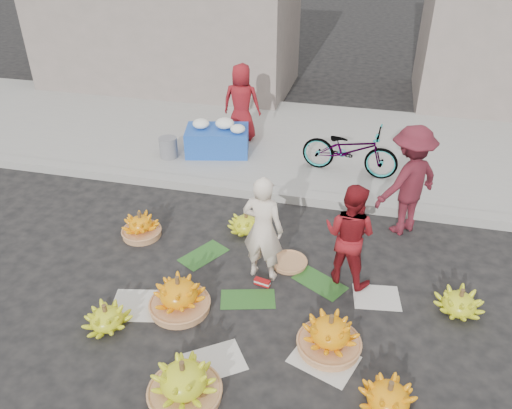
% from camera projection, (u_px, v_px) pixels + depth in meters
% --- Properties ---
extents(ground, '(80.00, 80.00, 0.00)m').
position_uv_depth(ground, '(260.00, 290.00, 6.13)').
color(ground, black).
rests_on(ground, ground).
extents(curb, '(40.00, 0.25, 0.15)m').
position_uv_depth(curb, '(292.00, 196.00, 7.91)').
color(curb, gray).
rests_on(curb, ground).
extents(sidewalk, '(40.00, 4.00, 0.12)m').
position_uv_depth(sidewalk, '(311.00, 143.00, 9.66)').
color(sidewalk, gray).
rests_on(sidewalk, ground).
extents(building_left, '(6.00, 3.00, 4.00)m').
position_uv_depth(building_left, '(166.00, 2.00, 11.85)').
color(building_left, gray).
rests_on(building_left, sidewalk).
extents(newspaper_scatter, '(3.20, 1.80, 0.00)m').
position_uv_depth(newspaper_scatter, '(243.00, 337.00, 5.46)').
color(newspaper_scatter, silver).
rests_on(newspaper_scatter, ground).
extents(banana_leaves, '(2.00, 1.00, 0.00)m').
position_uv_depth(banana_leaves, '(256.00, 278.00, 6.31)').
color(banana_leaves, '#1F501A').
rests_on(banana_leaves, ground).
extents(banana_bunch_0, '(0.70, 0.70, 0.47)m').
position_uv_depth(banana_bunch_0, '(179.00, 295.00, 5.74)').
color(banana_bunch_0, '#AA7147').
rests_on(banana_bunch_0, ground).
extents(banana_bunch_1, '(0.64, 0.64, 0.33)m').
position_uv_depth(banana_bunch_1, '(106.00, 318.00, 5.52)').
color(banana_bunch_1, '#A6C01B').
rests_on(banana_bunch_1, ground).
extents(banana_bunch_2, '(0.81, 0.81, 0.48)m').
position_uv_depth(banana_bunch_2, '(184.00, 382.00, 4.71)').
color(banana_bunch_2, '#AA7147').
rests_on(banana_bunch_2, ground).
extents(banana_bunch_3, '(0.63, 0.63, 0.35)m').
position_uv_depth(banana_bunch_3, '(389.00, 397.00, 4.63)').
color(banana_bunch_3, '#FFA00C').
rests_on(banana_bunch_3, ground).
extents(banana_bunch_4, '(0.78, 0.78, 0.46)m').
position_uv_depth(banana_bunch_4, '(330.00, 334.00, 5.24)').
color(banana_bunch_4, '#AA7147').
rests_on(banana_bunch_4, ground).
extents(banana_bunch_5, '(0.69, 0.69, 0.34)m').
position_uv_depth(banana_bunch_5, '(459.00, 303.00, 5.72)').
color(banana_bunch_5, '#A6C01B').
rests_on(banana_bunch_5, ground).
extents(banana_bunch_6, '(0.56, 0.56, 0.39)m').
position_uv_depth(banana_bunch_6, '(141.00, 226.00, 7.03)').
color(banana_bunch_6, '#AA7147').
rests_on(banana_bunch_6, ground).
extents(banana_bunch_7, '(0.59, 0.59, 0.34)m').
position_uv_depth(banana_bunch_7, '(246.00, 223.00, 7.12)').
color(banana_bunch_7, '#A6C01B').
rests_on(banana_bunch_7, ground).
extents(basket_spare, '(0.57, 0.57, 0.05)m').
position_uv_depth(basket_spare, '(289.00, 263.00, 6.54)').
color(basket_spare, '#AA7147').
rests_on(basket_spare, ground).
extents(incense_stack, '(0.21, 0.10, 0.08)m').
position_uv_depth(incense_stack, '(262.00, 282.00, 6.17)').
color(incense_stack, '#AB1214').
rests_on(incense_stack, ground).
extents(vendor_cream, '(0.56, 0.40, 1.41)m').
position_uv_depth(vendor_cream, '(263.00, 229.00, 6.00)').
color(vendor_cream, '#F0E0CA').
rests_on(vendor_cream, ground).
extents(vendor_red, '(0.79, 0.70, 1.35)m').
position_uv_depth(vendor_red, '(350.00, 235.00, 5.96)').
color(vendor_red, maroon).
rests_on(vendor_red, ground).
extents(man_striped, '(1.16, 1.15, 1.60)m').
position_uv_depth(man_striped, '(409.00, 181.00, 6.83)').
color(man_striped, maroon).
rests_on(man_striped, ground).
extents(flower_table, '(1.24, 0.93, 0.65)m').
position_uv_depth(flower_table, '(218.00, 139.00, 9.04)').
color(flower_table, '#1A47AD').
rests_on(flower_table, sidewalk).
extents(grey_bucket, '(0.32, 0.32, 0.37)m').
position_uv_depth(grey_bucket, '(168.00, 147.00, 8.92)').
color(grey_bucket, slate).
rests_on(grey_bucket, sidewalk).
extents(flower_vendor, '(0.73, 0.49, 1.45)m').
position_uv_depth(flower_vendor, '(242.00, 102.00, 9.34)').
color(flower_vendor, maroon).
rests_on(flower_vendor, sidewalk).
extents(bicycle, '(0.78, 1.68, 0.85)m').
position_uv_depth(bicycle, '(350.00, 150.00, 8.28)').
color(bicycle, gray).
rests_on(bicycle, sidewalk).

